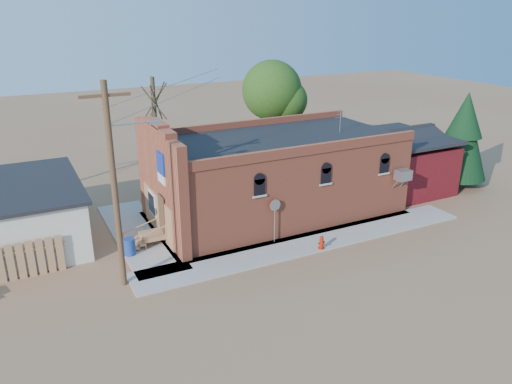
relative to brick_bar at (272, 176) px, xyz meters
name	(u,v)px	position (x,y,z in m)	size (l,w,h in m)	color
ground	(295,256)	(-1.64, -5.49, -2.34)	(120.00, 120.00, 0.00)	brown
sidewalk_south	(311,242)	(-0.14, -4.59, -2.30)	(19.00, 2.20, 0.08)	#9E9991
sidewalk_west	(139,234)	(-7.94, 0.51, -2.30)	(2.60, 10.00, 0.08)	#9E9991
brick_bar	(272,176)	(0.00, 0.00, 0.00)	(16.40, 7.97, 6.30)	#C5593C
red_shed	(400,156)	(9.86, 0.01, -0.07)	(5.40, 6.40, 4.30)	#560E11
wood_fence	(6,264)	(-14.44, -1.69, -1.44)	(5.20, 0.10, 1.80)	#A27349
utility_pole	(115,183)	(-9.79, -4.29, 2.43)	(3.12, 0.26, 9.00)	#46351C
tree_bare_near	(154,101)	(-4.64, 7.51, 3.62)	(2.80, 2.80, 7.65)	#4C422B
tree_leafy	(272,91)	(4.36, 8.01, 3.59)	(4.40, 4.40, 8.15)	#4C422B
evergreen_tree	(463,133)	(13.86, -1.49, 1.37)	(3.60, 3.60, 6.50)	#4C422B
fire_hydrant	(321,242)	(-0.11, -5.50, -1.91)	(0.40, 0.38, 0.71)	#9E1D09
stop_sign	(275,209)	(-1.84, -3.69, -0.43)	(0.65, 0.08, 2.38)	gray
trash_barrel	(130,247)	(-8.94, -1.71, -1.83)	(0.56, 0.56, 0.86)	navy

